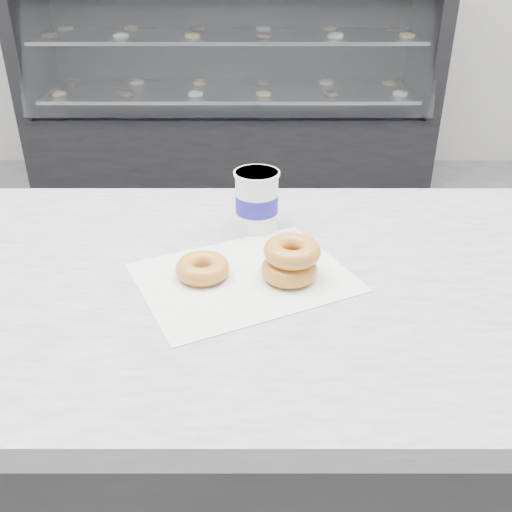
{
  "coord_description": "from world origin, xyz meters",
  "views": [
    {
      "loc": [
        0.16,
        -1.43,
        1.4
      ],
      "look_at": [
        0.16,
        -0.61,
        0.94
      ],
      "focal_mm": 40.0,
      "sensor_mm": 36.0,
      "label": 1
    }
  ],
  "objects": [
    {
      "name": "donut_single",
      "position": [
        0.07,
        -0.61,
        0.92
      ],
      "size": [
        0.1,
        0.1,
        0.03
      ],
      "primitive_type": "torus",
      "rotation": [
        0.0,
        0.0,
        -0.14
      ],
      "color": "orange",
      "rests_on": "wax_paper"
    },
    {
      "name": "wax_paper",
      "position": [
        0.14,
        -0.61,
        0.9
      ],
      "size": [
        0.42,
        0.38,
        0.0
      ],
      "primitive_type": "cube",
      "rotation": [
        0.0,
        0.0,
        0.45
      ],
      "color": "silver",
      "rests_on": "counter"
    },
    {
      "name": "ground",
      "position": [
        0.0,
        0.0,
        0.0
      ],
      "size": [
        5.0,
        5.0,
        0.0
      ],
      "primitive_type": "plane",
      "color": "gray",
      "rests_on": "ground"
    },
    {
      "name": "counter",
      "position": [
        0.0,
        -0.6,
        0.45
      ],
      "size": [
        3.06,
        0.76,
        0.9
      ],
      "color": "#333335",
      "rests_on": "ground"
    },
    {
      "name": "coffee_cup",
      "position": [
        0.16,
        -0.42,
        0.96
      ],
      "size": [
        0.1,
        0.1,
        0.12
      ],
      "rotation": [
        0.0,
        0.0,
        -0.31
      ],
      "color": "white",
      "rests_on": "counter"
    },
    {
      "name": "display_case",
      "position": [
        0.0,
        2.12,
        0.49
      ],
      "size": [
        2.4,
        0.74,
        1.25
      ],
      "color": "black",
      "rests_on": "ground"
    },
    {
      "name": "donut_stack",
      "position": [
        0.21,
        -0.61,
        0.94
      ],
      "size": [
        0.13,
        0.13,
        0.07
      ],
      "color": "orange",
      "rests_on": "wax_paper"
    }
  ]
}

